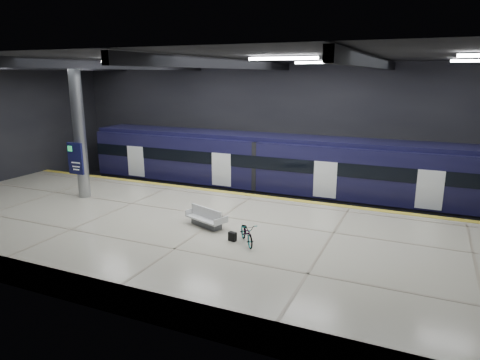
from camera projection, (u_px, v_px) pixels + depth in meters
The scene contains 10 objects.
ground at pixel (232, 232), 20.38m from camera, with size 30.00×30.00×0.00m, color black.
room_shell at pixel (231, 111), 19.01m from camera, with size 30.10×16.10×8.05m.
platform at pixel (207, 239), 18.03m from camera, with size 30.00×11.00×1.10m, color #B7B09B.
safety_strip at pixel (254, 195), 22.56m from camera, with size 30.00×0.40×0.01m, color gold.
rails at pixel (271, 200), 25.25m from camera, with size 30.00×1.52×0.16m.
train at pixel (309, 171), 23.89m from camera, with size 29.40×2.84×3.79m.
bench at pixel (206, 220), 17.91m from camera, with size 2.01×1.37×0.82m.
bicycle at pixel (247, 233), 16.08m from camera, with size 0.56×1.60×0.84m, color #99999E.
pannier_bag at pixel (232, 237), 16.37m from camera, with size 0.30×0.18×0.35m, color black.
info_column at pixel (79, 133), 21.53m from camera, with size 0.90×0.78×6.90m.
Camera 1 is at (8.09, -17.40, 7.32)m, focal length 32.00 mm.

